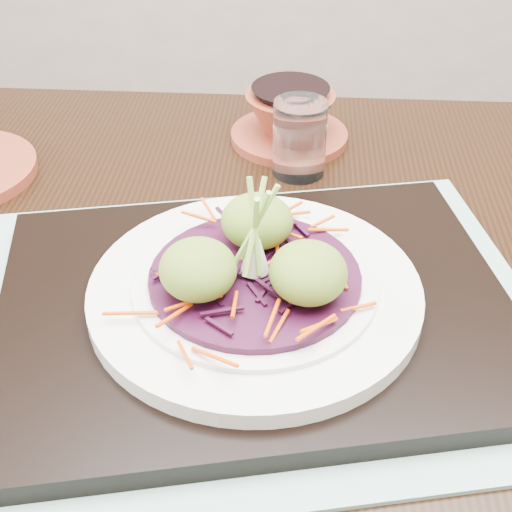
{
  "coord_description": "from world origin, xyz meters",
  "views": [
    {
      "loc": [
        -0.11,
        -0.59,
        1.21
      ],
      "look_at": [
        -0.13,
        -0.11,
        0.84
      ],
      "focal_mm": 50.0,
      "sensor_mm": 36.0,
      "label": 1
    }
  ],
  "objects_px": {
    "serving_tray": "(255,307)",
    "terracotta_bowl_set": "(290,120)",
    "water_glass": "(300,138)",
    "white_plate": "(255,290)",
    "dining_table": "(284,375)"
  },
  "relations": [
    {
      "from": "white_plate",
      "to": "terracotta_bowl_set",
      "type": "bearing_deg",
      "value": 85.42
    },
    {
      "from": "serving_tray",
      "to": "water_glass",
      "type": "xyz_separation_m",
      "value": [
        0.04,
        0.25,
        0.03
      ]
    },
    {
      "from": "dining_table",
      "to": "white_plate",
      "type": "height_order",
      "value": "white_plate"
    },
    {
      "from": "white_plate",
      "to": "dining_table",
      "type": "bearing_deg",
      "value": 51.39
    },
    {
      "from": "white_plate",
      "to": "water_glass",
      "type": "distance_m",
      "value": 0.25
    },
    {
      "from": "serving_tray",
      "to": "white_plate",
      "type": "distance_m",
      "value": 0.02
    },
    {
      "from": "white_plate",
      "to": "water_glass",
      "type": "xyz_separation_m",
      "value": [
        0.04,
        0.25,
        0.01
      ]
    },
    {
      "from": "serving_tray",
      "to": "water_glass",
      "type": "relative_size",
      "value": 5.01
    },
    {
      "from": "water_glass",
      "to": "terracotta_bowl_set",
      "type": "distance_m",
      "value": 0.08
    },
    {
      "from": "water_glass",
      "to": "serving_tray",
      "type": "bearing_deg",
      "value": -98.48
    },
    {
      "from": "dining_table",
      "to": "terracotta_bowl_set",
      "type": "height_order",
      "value": "terracotta_bowl_set"
    },
    {
      "from": "serving_tray",
      "to": "terracotta_bowl_set",
      "type": "height_order",
      "value": "terracotta_bowl_set"
    },
    {
      "from": "serving_tray",
      "to": "water_glass",
      "type": "distance_m",
      "value": 0.26
    },
    {
      "from": "serving_tray",
      "to": "dining_table",
      "type": "bearing_deg",
      "value": 40.41
    },
    {
      "from": "dining_table",
      "to": "white_plate",
      "type": "bearing_deg",
      "value": -127.49
    }
  ]
}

